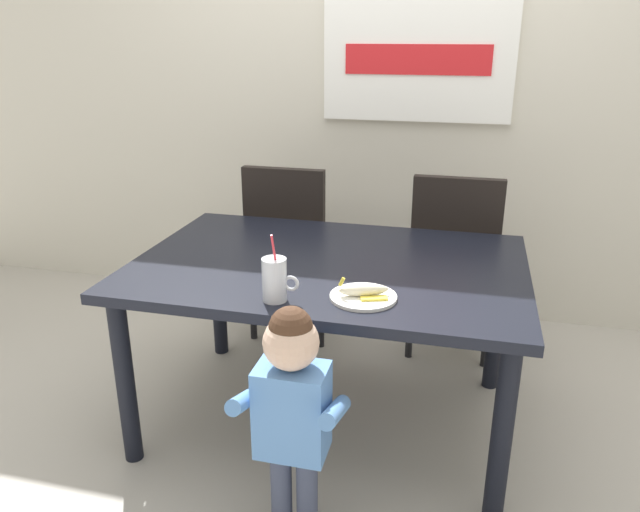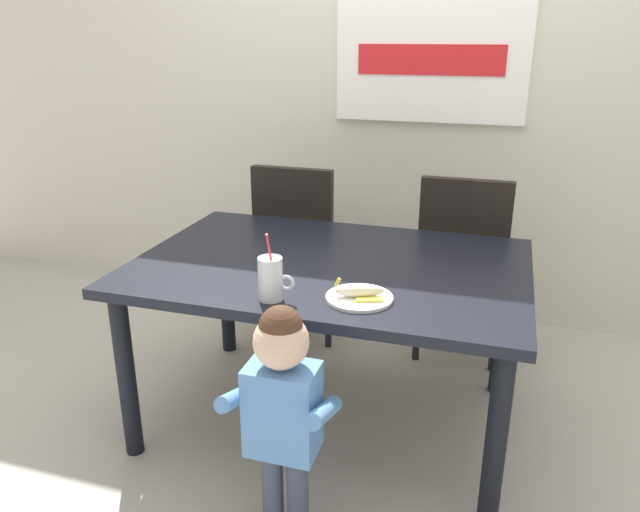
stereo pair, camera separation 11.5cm
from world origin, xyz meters
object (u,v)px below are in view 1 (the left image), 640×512
object	(u,v)px
dining_chair_left	(291,242)
peeled_banana	(364,290)
toddler_standing	(292,400)
snack_plate	(363,297)
dining_table	(329,281)
dining_chair_right	(454,255)
milk_cup	(275,282)

from	to	relation	value
dining_chair_left	peeled_banana	xyz separation A→B (m)	(0.58, -1.05, 0.22)
toddler_standing	peeled_banana	world-z (taller)	toddler_standing
snack_plate	peeled_banana	world-z (taller)	peeled_banana
dining_chair_left	toddler_standing	xyz separation A→B (m)	(0.42, -1.40, -0.02)
dining_table	dining_chair_right	bearing A→B (deg)	57.42
dining_chair_right	dining_chair_left	bearing A→B (deg)	0.26
dining_chair_right	snack_plate	distance (m)	1.10
dining_chair_left	peeled_banana	bearing A→B (deg)	118.81
dining_table	snack_plate	distance (m)	0.38
toddler_standing	dining_chair_left	bearing A→B (deg)	106.77
dining_table	dining_chair_left	world-z (taller)	dining_chair_left
toddler_standing	snack_plate	xyz separation A→B (m)	(0.15, 0.35, 0.21)
dining_table	peeled_banana	bearing A→B (deg)	-58.25
toddler_standing	peeled_banana	bearing A→B (deg)	65.95
peeled_banana	dining_table	bearing A→B (deg)	121.75
dining_chair_right	toddler_standing	world-z (taller)	dining_chair_right
milk_cup	peeled_banana	distance (m)	0.30
dining_chair_right	snack_plate	xyz separation A→B (m)	(-0.27, -1.05, 0.20)
snack_plate	peeled_banana	distance (m)	0.03
dining_chair_right	milk_cup	distance (m)	1.29
dining_table	peeled_banana	world-z (taller)	peeled_banana
dining_chair_right	toddler_standing	xyz separation A→B (m)	(-0.43, -1.40, -0.02)
dining_chair_left	dining_chair_right	xyz separation A→B (m)	(0.85, 0.00, 0.00)
snack_plate	milk_cup	bearing A→B (deg)	-163.15
dining_chair_left	milk_cup	world-z (taller)	milk_cup
toddler_standing	peeled_banana	size ratio (longest dim) A/B	4.78
milk_cup	snack_plate	distance (m)	0.31
dining_chair_right	milk_cup	size ratio (longest dim) A/B	3.87
dining_chair_left	toddler_standing	bearing A→B (deg)	106.77
dining_chair_left	snack_plate	size ratio (longest dim) A/B	4.17
peeled_banana	dining_chair_left	bearing A→B (deg)	118.81
dining_chair_left	peeled_banana	distance (m)	1.22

